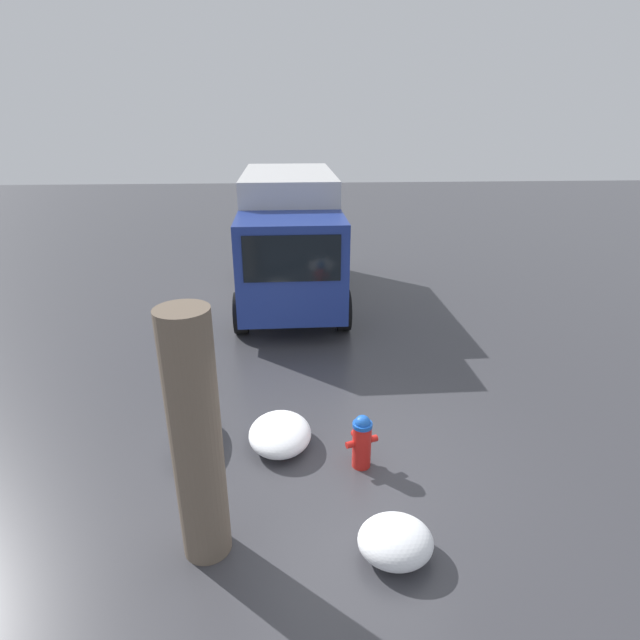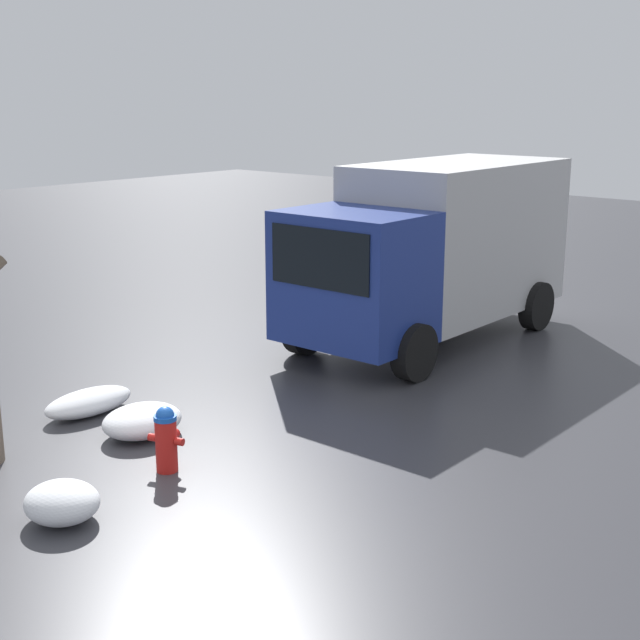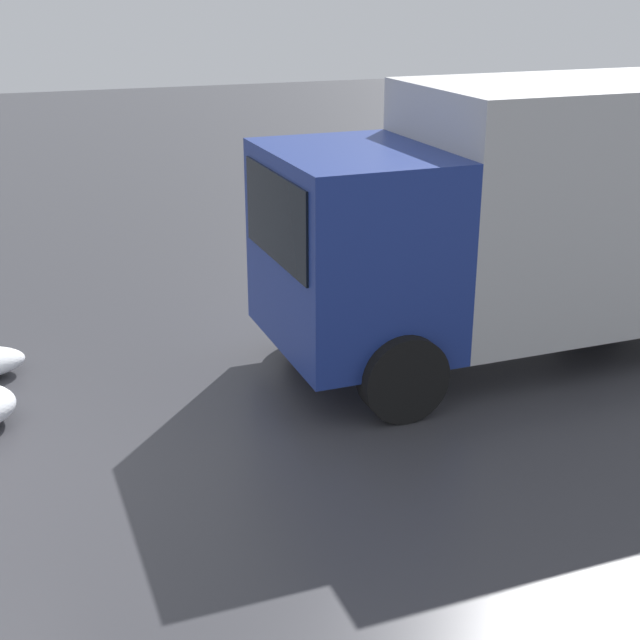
% 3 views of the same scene
% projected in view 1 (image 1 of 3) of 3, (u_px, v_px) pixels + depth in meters
% --- Properties ---
extents(ground_plane, '(60.00, 60.00, 0.00)m').
position_uv_depth(ground_plane, '(361.00, 465.00, 6.81)').
color(ground_plane, '#38383D').
extents(fire_hydrant, '(0.37, 0.46, 0.79)m').
position_uv_depth(fire_hydrant, '(362.00, 440.00, 6.66)').
color(fire_hydrant, red).
rests_on(fire_hydrant, ground_plane).
extents(tree_trunk, '(0.79, 0.52, 2.84)m').
position_uv_depth(tree_trunk, '(196.00, 439.00, 4.98)').
color(tree_trunk, '#6B5B4C').
rests_on(tree_trunk, ground_plane).
extents(delivery_truck, '(6.04, 2.58, 3.09)m').
position_uv_depth(delivery_truck, '(290.00, 234.00, 12.44)').
color(delivery_truck, navy).
rests_on(delivery_truck, ground_plane).
extents(snow_pile_by_hydrant, '(0.75, 0.82, 0.41)m').
position_uv_depth(snow_pile_by_hydrant, '(395.00, 541.00, 5.35)').
color(snow_pile_by_hydrant, white).
rests_on(snow_pile_by_hydrant, ground_plane).
extents(snow_pile_curbside, '(1.07, 0.90, 0.40)m').
position_uv_depth(snow_pile_curbside, '(280.00, 434.00, 7.15)').
color(snow_pile_curbside, white).
rests_on(snow_pile_curbside, ground_plane).
extents(snow_pile_by_tree, '(1.32, 0.66, 0.33)m').
position_uv_depth(snow_pile_by_tree, '(196.00, 438.00, 7.11)').
color(snow_pile_by_tree, white).
rests_on(snow_pile_by_tree, ground_plane).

